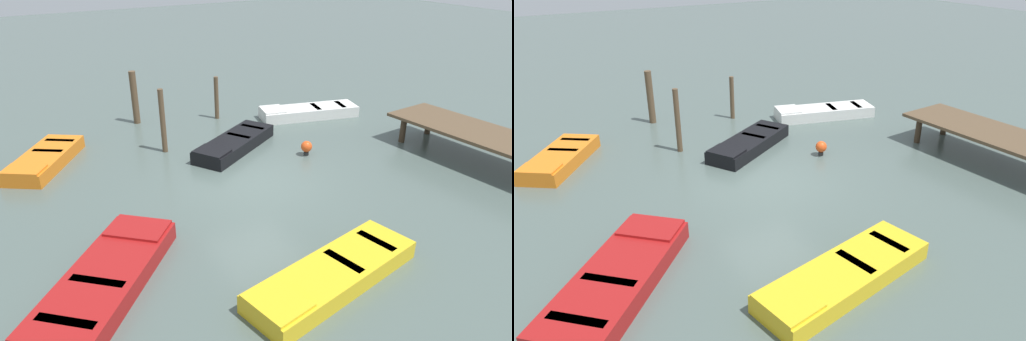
{
  "view_description": "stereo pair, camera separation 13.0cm",
  "coord_description": "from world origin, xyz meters",
  "views": [
    {
      "loc": [
        10.46,
        -6.18,
        6.2
      ],
      "look_at": [
        0.0,
        0.0,
        0.35
      ],
      "focal_mm": 33.55,
      "sensor_mm": 36.0,
      "label": 1
    },
    {
      "loc": [
        10.53,
        -6.07,
        6.2
      ],
      "look_at": [
        0.0,
        0.0,
        0.35
      ],
      "focal_mm": 33.55,
      "sensor_mm": 36.0,
      "label": 2
    }
  ],
  "objects": [
    {
      "name": "rowboat_black",
      "position": [
        -2.37,
        0.57,
        0.22
      ],
      "size": [
        2.7,
        3.51,
        0.46
      ],
      "rotation": [
        0.0,
        0.0,
        5.25
      ],
      "color": "black",
      "rests_on": "ground_plane"
    },
    {
      "name": "rowboat_red",
      "position": [
        2.46,
        -4.87,
        0.22
      ],
      "size": [
        3.87,
        3.71,
        0.46
      ],
      "rotation": [
        0.0,
        0.0,
        2.4
      ],
      "color": "maroon",
      "rests_on": "ground_plane"
    },
    {
      "name": "mooring_piling_near_left",
      "position": [
        -5.41,
        1.45,
        0.81
      ],
      "size": [
        0.16,
        0.16,
        1.63
      ],
      "primitive_type": "cylinder",
      "color": "brown",
      "rests_on": "ground_plane"
    },
    {
      "name": "rowboat_white",
      "position": [
        -3.76,
        4.56,
        0.22
      ],
      "size": [
        2.02,
        3.93,
        0.46
      ],
      "rotation": [
        0.0,
        0.0,
        4.45
      ],
      "color": "silver",
      "rests_on": "ground_plane"
    },
    {
      "name": "mooring_piling_far_left",
      "position": [
        -6.48,
        -1.38,
        0.98
      ],
      "size": [
        0.24,
        0.24,
        1.97
      ],
      "primitive_type": "cylinder",
      "color": "brown",
      "rests_on": "ground_plane"
    },
    {
      "name": "marker_buoy",
      "position": [
        -0.79,
        2.34,
        0.29
      ],
      "size": [
        0.36,
        0.36,
        0.48
      ],
      "color": "#262626",
      "rests_on": "ground_plane"
    },
    {
      "name": "dock_segment",
      "position": [
        1.96,
        6.65,
        0.84
      ],
      "size": [
        5.29,
        2.34,
        0.95
      ],
      "rotation": [
        0.0,
        0.0,
        0.07
      ],
      "color": "brown",
      "rests_on": "ground_plane"
    },
    {
      "name": "mooring_piling_far_right",
      "position": [
        -3.37,
        -1.45,
        1.04
      ],
      "size": [
        0.17,
        0.17,
        2.09
      ],
      "primitive_type": "cylinder",
      "color": "brown",
      "rests_on": "ground_plane"
    },
    {
      "name": "rowboat_orange",
      "position": [
        -4.18,
        -4.99,
        0.22
      ],
      "size": [
        3.23,
        2.75,
        0.46
      ],
      "rotation": [
        0.0,
        0.0,
        5.68
      ],
      "color": "orange",
      "rests_on": "ground_plane"
    },
    {
      "name": "rowboat_yellow",
      "position": [
        4.65,
        -0.99,
        0.22
      ],
      "size": [
        1.92,
        4.12,
        0.46
      ],
      "rotation": [
        0.0,
        0.0,
        4.9
      ],
      "color": "gold",
      "rests_on": "ground_plane"
    },
    {
      "name": "ground_plane",
      "position": [
        0.0,
        0.0,
        0.0
      ],
      "size": [
        80.0,
        80.0,
        0.0
      ],
      "primitive_type": "plane",
      "color": "#4C5B56"
    }
  ]
}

